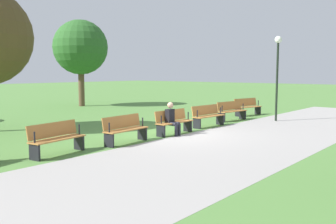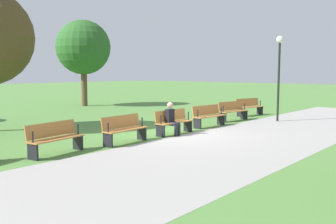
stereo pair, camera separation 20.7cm
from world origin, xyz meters
name	(u,v)px [view 1 (the left image)]	position (x,y,z in m)	size (l,w,h in m)	color
ground_plane	(175,134)	(0.00, 0.00, 0.00)	(120.00, 120.00, 0.00)	#54843D
path_paving	(240,143)	(0.00, 2.69, 0.00)	(28.74, 4.82, 0.01)	#A39E99
bench_0	(247,106)	(-7.14, -0.80, 0.47)	(1.77, 0.81, 0.89)	#B27538
bench_1	(231,111)	(-4.78, -0.39, 0.47)	(1.76, 0.70, 0.89)	#B27538
bench_2	(208,115)	(-2.39, -0.15, 0.47)	(1.74, 0.59, 0.89)	#B27538
bench_3	(173,121)	(0.00, -0.07, 0.47)	(1.71, 0.47, 0.89)	#B27538
bench_4	(125,129)	(2.39, -0.15, 0.47)	(1.74, 0.59, 0.89)	#B27538
bench_5	(56,138)	(4.78, -0.39, 0.47)	(1.76, 0.70, 0.89)	#B27538
person_seated	(172,118)	(0.27, 0.07, 0.64)	(0.32, 0.52, 1.20)	black
tree_1	(80,48)	(-5.00, -11.93, 3.87)	(3.59, 3.59, 5.69)	brown
lamp_post	(278,62)	(-5.95, 1.31, 2.73)	(0.32, 0.32, 3.91)	black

